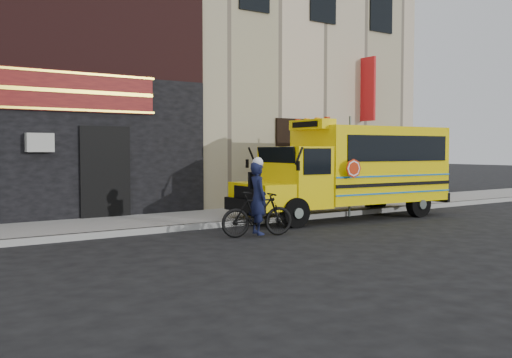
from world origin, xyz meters
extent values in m
plane|color=black|center=(0.00, 0.00, 0.00)|extent=(120.00, 120.00, 0.00)
cube|color=#999993|center=(0.00, 2.60, 0.07)|extent=(40.00, 0.20, 0.15)
cube|color=gray|center=(0.00, 4.10, 0.07)|extent=(40.00, 3.00, 0.15)
cube|color=#C4B093|center=(0.00, 10.50, 6.15)|extent=(20.00, 10.00, 12.00)
cube|color=black|center=(-5.00, 5.55, 2.15)|extent=(10.00, 0.30, 4.00)
cube|color=black|center=(-5.00, 5.55, 5.65)|extent=(10.00, 0.28, 3.00)
cube|color=#520B0E|center=(-5.00, 5.38, 3.65)|extent=(6.50, 0.12, 1.10)
cube|color=black|center=(-3.20, 5.40, 1.40)|extent=(1.30, 0.10, 2.50)
cube|color=red|center=(7.00, 5.15, 4.35)|extent=(0.10, 0.70, 2.40)
cylinder|color=black|center=(0.50, 1.39, 0.40)|extent=(0.82, 0.33, 0.80)
cylinder|color=black|center=(0.62, 3.29, 0.40)|extent=(0.82, 0.33, 0.80)
cylinder|color=black|center=(5.10, 1.11, 0.40)|extent=(0.82, 0.33, 0.80)
cylinder|color=black|center=(5.21, 3.01, 0.40)|extent=(0.82, 0.33, 0.80)
cube|color=yellow|center=(0.11, 2.37, 0.80)|extent=(1.12, 2.06, 0.70)
cube|color=black|center=(-0.44, 2.40, 0.55)|extent=(0.24, 2.05, 0.35)
cube|color=yellow|center=(1.21, 2.30, 1.30)|extent=(1.33, 2.17, 1.70)
cube|color=black|center=(0.64, 2.33, 1.70)|extent=(0.17, 1.80, 0.90)
cube|color=yellow|center=(4.06, 2.13, 1.62)|extent=(4.63, 2.47, 2.25)
cube|color=black|center=(6.33, 1.99, 0.55)|extent=(0.25, 2.20, 0.30)
cube|color=black|center=(4.09, 1.01, 2.10)|extent=(3.90, 0.28, 0.75)
cube|color=yellow|center=(1.81, 2.26, 2.78)|extent=(0.60, 1.63, 0.28)
cylinder|color=#B62407|center=(2.18, 0.94, 1.55)|extent=(0.52, 0.06, 0.52)
cylinder|color=#434B46|center=(3.44, 2.40, 1.54)|extent=(0.07, 0.07, 3.08)
cube|color=red|center=(3.46, 2.32, 2.51)|extent=(0.09, 0.27, 0.39)
cube|color=white|center=(3.46, 2.32, 2.02)|extent=(0.09, 0.27, 0.34)
imported|color=black|center=(-1.17, 0.71, 0.54)|extent=(1.86, 0.90, 1.08)
imported|color=black|center=(-1.14, 0.73, 0.86)|extent=(0.52, 0.70, 1.73)
camera|label=1|loc=(-8.82, -10.35, 2.07)|focal=40.00mm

